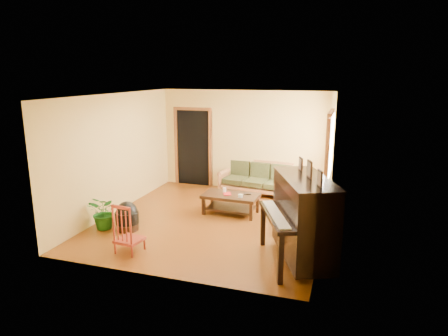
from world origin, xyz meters
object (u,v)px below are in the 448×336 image
(piano, at_px, (304,220))
(ceramic_crock, at_px, (312,192))
(armchair, at_px, (297,201))
(red_chair, at_px, (129,228))
(potted_plant, at_px, (105,212))
(footstool, at_px, (127,219))
(sofa, at_px, (256,178))
(coffee_table, at_px, (231,204))

(piano, bearing_deg, ceramic_crock, 70.16)
(armchair, bearing_deg, red_chair, -124.28)
(potted_plant, bearing_deg, ceramic_crock, 42.98)
(ceramic_crock, bearing_deg, footstool, -133.99)
(sofa, relative_size, coffee_table, 1.57)
(footstool, height_order, red_chair, red_chair)
(piano, height_order, footstool, piano)
(coffee_table, xyz_separation_m, footstool, (-1.67, -1.52, -0.00))
(coffee_table, distance_m, ceramic_crock, 2.41)
(coffee_table, xyz_separation_m, red_chair, (-1.10, -2.38, 0.22))
(coffee_table, distance_m, potted_plant, 2.65)
(coffee_table, xyz_separation_m, piano, (1.78, -1.82, 0.49))
(red_chair, relative_size, ceramic_crock, 3.73)
(armchair, bearing_deg, sofa, 139.51)
(piano, bearing_deg, potted_plant, 153.63)
(piano, relative_size, footstool, 3.55)
(potted_plant, bearing_deg, sofa, 54.75)
(coffee_table, bearing_deg, ceramic_crock, 49.35)
(sofa, bearing_deg, armchair, -44.45)
(sofa, distance_m, coffee_table, 1.67)
(coffee_table, height_order, piano, piano)
(potted_plant, bearing_deg, red_chair, -37.58)
(coffee_table, distance_m, red_chair, 2.63)
(ceramic_crock, xyz_separation_m, potted_plant, (-3.68, -3.43, 0.22))
(piano, xyz_separation_m, red_chair, (-2.88, -0.56, -0.27))
(footstool, bearing_deg, ceramic_crock, 46.01)
(armchair, height_order, footstool, armchair)
(red_chair, bearing_deg, piano, 17.68)
(footstool, relative_size, potted_plant, 0.66)
(ceramic_crock, bearing_deg, coffee_table, -130.65)
(coffee_table, xyz_separation_m, armchair, (1.43, -0.01, 0.21))
(piano, height_order, red_chair, piano)
(footstool, height_order, ceramic_crock, footstool)
(red_chair, bearing_deg, sofa, 79.05)
(footstool, relative_size, ceramic_crock, 1.91)
(footstool, bearing_deg, armchair, 26.04)
(coffee_table, bearing_deg, sofa, 83.63)
(sofa, relative_size, red_chair, 2.15)
(piano, bearing_deg, red_chair, 167.79)
(footstool, bearing_deg, potted_plant, -170.05)
(footstool, bearing_deg, red_chair, -56.61)
(sofa, bearing_deg, footstool, -111.59)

